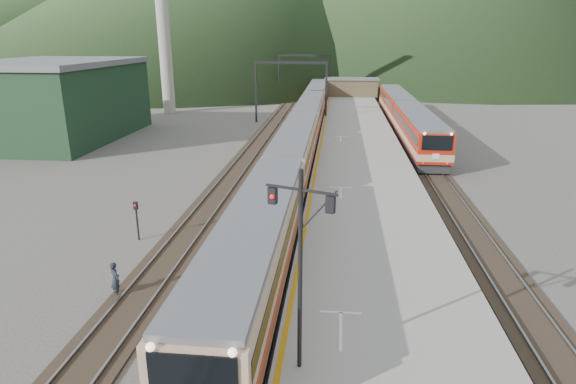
# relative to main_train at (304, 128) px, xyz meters

# --- Properties ---
(track_main) EXTENTS (2.60, 200.00, 0.23)m
(track_main) POSITION_rel_main_train_xyz_m (0.00, -0.32, -1.91)
(track_main) COLOR black
(track_main) RESTS_ON ground
(track_far) EXTENTS (2.60, 200.00, 0.23)m
(track_far) POSITION_rel_main_train_xyz_m (-5.00, -0.32, -1.91)
(track_far) COLOR black
(track_far) RESTS_ON ground
(track_second) EXTENTS (2.60, 200.00, 0.23)m
(track_second) POSITION_rel_main_train_xyz_m (11.50, -0.32, -1.91)
(track_second) COLOR black
(track_second) RESTS_ON ground
(platform) EXTENTS (8.00, 100.00, 1.00)m
(platform) POSITION_rel_main_train_xyz_m (5.60, -2.32, -1.48)
(platform) COLOR gray
(platform) RESTS_ON ground
(gantry_near) EXTENTS (9.55, 0.25, 8.00)m
(gantry_near) POSITION_rel_main_train_xyz_m (-2.85, 14.68, 3.60)
(gantry_near) COLOR black
(gantry_near) RESTS_ON ground
(gantry_far) EXTENTS (9.55, 0.25, 8.00)m
(gantry_far) POSITION_rel_main_train_xyz_m (-2.85, 39.68, 3.60)
(gantry_far) COLOR black
(gantry_far) RESTS_ON ground
(warehouse) EXTENTS (14.50, 20.50, 8.60)m
(warehouse) POSITION_rel_main_train_xyz_m (-28.00, 1.68, 2.34)
(warehouse) COLOR black
(warehouse) RESTS_ON ground
(smokestack) EXTENTS (1.80, 1.80, 30.00)m
(smokestack) POSITION_rel_main_train_xyz_m (-22.00, 21.68, 13.02)
(smokestack) COLOR #9E998E
(smokestack) RESTS_ON ground
(station_shed) EXTENTS (9.40, 4.40, 3.10)m
(station_shed) POSITION_rel_main_train_xyz_m (5.60, 37.68, 0.59)
(station_shed) COLOR brown
(station_shed) RESTS_ON platform
(hill_d) EXTENTS (200.00, 200.00, 55.00)m
(hill_d) POSITION_rel_main_train_xyz_m (-120.00, 199.68, 25.52)
(hill_d) COLOR #293F22
(hill_d) RESTS_ON ground
(main_train) EXTENTS (2.87, 78.70, 3.50)m
(main_train) POSITION_rel_main_train_xyz_m (0.00, 0.00, 0.00)
(main_train) COLOR tan
(main_train) RESTS_ON track_main
(second_train) EXTENTS (2.95, 40.16, 3.60)m
(second_train) POSITION_rel_main_train_xyz_m (11.50, 10.01, 0.05)
(second_train) COLOR #A31D0B
(second_train) RESTS_ON track_second
(signal_mast) EXTENTS (2.09, 0.86, 6.50)m
(signal_mast) POSITION_rel_main_train_xyz_m (2.49, -36.39, 3.00)
(signal_mast) COLOR black
(signal_mast) RESTS_ON platform
(short_signal_a) EXTENTS (0.24, 0.20, 2.27)m
(short_signal_a) POSITION_rel_main_train_xyz_m (-2.03, -36.78, -0.52)
(short_signal_a) COLOR black
(short_signal_a) RESTS_ON ground
(short_signal_b) EXTENTS (0.24, 0.19, 2.27)m
(short_signal_b) POSITION_rel_main_train_xyz_m (-2.26, -6.08, -0.52)
(short_signal_b) COLOR black
(short_signal_b) RESTS_ON ground
(short_signal_c) EXTENTS (0.23, 0.17, 2.27)m
(short_signal_c) POSITION_rel_main_train_xyz_m (-7.59, -25.07, -0.52)
(short_signal_c) COLOR black
(short_signal_c) RESTS_ON ground
(worker) EXTENTS (0.71, 0.69, 1.64)m
(worker) POSITION_rel_main_train_xyz_m (-6.08, -31.18, -1.16)
(worker) COLOR black
(worker) RESTS_ON ground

